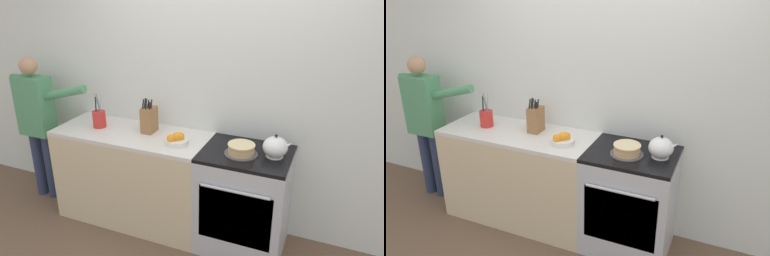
# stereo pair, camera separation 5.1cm
# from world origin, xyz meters

# --- Properties ---
(ground_plane) EXTENTS (16.00, 16.00, 0.00)m
(ground_plane) POSITION_xyz_m (0.00, 0.00, 0.00)
(ground_plane) COLOR brown
(wall_back) EXTENTS (8.00, 0.04, 2.60)m
(wall_back) POSITION_xyz_m (0.00, 0.60, 1.30)
(wall_back) COLOR silver
(wall_back) RESTS_ON ground_plane
(counter_cabinet) EXTENTS (1.44, 0.58, 0.91)m
(counter_cabinet) POSITION_xyz_m (-0.72, 0.29, 0.45)
(counter_cabinet) COLOR beige
(counter_cabinet) RESTS_ON ground_plane
(stove_range) EXTENTS (0.72, 0.62, 0.91)m
(stove_range) POSITION_xyz_m (0.36, 0.29, 0.45)
(stove_range) COLOR #B7BABF
(stove_range) RESTS_ON ground_plane
(layer_cake) EXTENTS (0.27, 0.27, 0.09)m
(layer_cake) POSITION_xyz_m (0.33, 0.24, 0.95)
(layer_cake) COLOR #4C4C51
(layer_cake) RESTS_ON stove_range
(tea_kettle) EXTENTS (0.24, 0.19, 0.19)m
(tea_kettle) POSITION_xyz_m (0.58, 0.30, 0.99)
(tea_kettle) COLOR white
(tea_kettle) RESTS_ON stove_range
(knife_block) EXTENTS (0.10, 0.16, 0.32)m
(knife_block) POSITION_xyz_m (-0.57, 0.37, 1.03)
(knife_block) COLOR olive
(knife_block) RESTS_ON counter_cabinet
(utensil_crock) EXTENTS (0.12, 0.12, 0.34)m
(utensil_crock) POSITION_xyz_m (-1.07, 0.30, 0.99)
(utensil_crock) COLOR red
(utensil_crock) RESTS_ON counter_cabinet
(fruit_bowl) EXTENTS (0.20, 0.20, 0.11)m
(fruit_bowl) POSITION_xyz_m (-0.23, 0.21, 0.96)
(fruit_bowl) COLOR silver
(fruit_bowl) RESTS_ON counter_cabinet
(person_baker) EXTENTS (0.89, 0.20, 1.52)m
(person_baker) POSITION_xyz_m (-1.81, 0.28, 0.90)
(person_baker) COLOR #283351
(person_baker) RESTS_ON ground_plane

